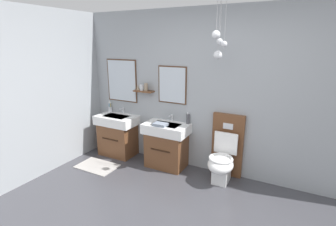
% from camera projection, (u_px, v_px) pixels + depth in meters
% --- Properties ---
extents(wall_back, '(5.15, 0.65, 2.55)m').
position_uv_depth(wall_back, '(223.00, 94.00, 3.88)').
color(wall_back, '#999EA3').
rests_on(wall_back, ground).
extents(bath_mat, '(0.68, 0.44, 0.01)m').
position_uv_depth(bath_mat, '(97.00, 166.00, 4.34)').
color(bath_mat, '#9E9993').
rests_on(bath_mat, ground).
extents(vanity_sink_left, '(0.74, 0.48, 0.75)m').
position_uv_depth(vanity_sink_left, '(118.00, 134.00, 4.73)').
color(vanity_sink_left, brown).
rests_on(vanity_sink_left, ground).
extents(tap_on_left_sink, '(0.03, 0.13, 0.11)m').
position_uv_depth(tap_on_left_sink, '(123.00, 110.00, 4.77)').
color(tap_on_left_sink, silver).
rests_on(tap_on_left_sink, vanity_sink_left).
extents(vanity_sink_right, '(0.74, 0.48, 0.75)m').
position_uv_depth(vanity_sink_right, '(167.00, 144.00, 4.27)').
color(vanity_sink_right, brown).
rests_on(vanity_sink_right, ground).
extents(tap_on_right_sink, '(0.03, 0.13, 0.11)m').
position_uv_depth(tap_on_right_sink, '(172.00, 117.00, 4.31)').
color(tap_on_right_sink, silver).
rests_on(tap_on_right_sink, vanity_sink_right).
extents(toilet, '(0.48, 0.62, 1.00)m').
position_uv_depth(toilet, '(224.00, 157.00, 3.84)').
color(toilet, brown).
rests_on(toilet, ground).
extents(toothbrush_cup, '(0.07, 0.07, 0.21)m').
position_uv_depth(toothbrush_cup, '(110.00, 109.00, 4.89)').
color(toothbrush_cup, silver).
rests_on(toothbrush_cup, vanity_sink_left).
extents(soap_dispenser, '(0.06, 0.06, 0.20)m').
position_uv_depth(soap_dispenser, '(188.00, 119.00, 4.17)').
color(soap_dispenser, '#4C4C51').
rests_on(soap_dispenser, vanity_sink_right).
extents(folded_hand_towel, '(0.22, 0.16, 0.04)m').
position_uv_depth(folded_hand_towel, '(160.00, 125.00, 4.07)').
color(folded_hand_towel, gray).
rests_on(folded_hand_towel, vanity_sink_right).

